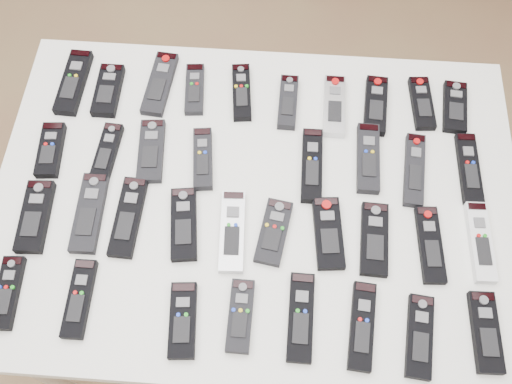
# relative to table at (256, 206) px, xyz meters

# --- Properties ---
(ground) EXTENTS (4.00, 4.00, 0.00)m
(ground) POSITION_rel_table_xyz_m (-0.04, 0.13, -0.72)
(ground) COLOR #906249
(ground) RESTS_ON ground
(table) EXTENTS (1.25, 0.88, 0.78)m
(table) POSITION_rel_table_xyz_m (0.00, 0.00, 0.00)
(table) COLOR white
(table) RESTS_ON ground
(remote_0) EXTENTS (0.06, 0.20, 0.02)m
(remote_0) POSITION_rel_table_xyz_m (-0.50, 0.29, 0.07)
(remote_0) COLOR black
(remote_0) RESTS_ON table
(remote_1) EXTENTS (0.06, 0.16, 0.02)m
(remote_1) POSITION_rel_table_xyz_m (-0.40, 0.27, 0.07)
(remote_1) COLOR black
(remote_1) RESTS_ON table
(remote_2) EXTENTS (0.07, 0.20, 0.02)m
(remote_2) POSITION_rel_table_xyz_m (-0.27, 0.30, 0.07)
(remote_2) COLOR black
(remote_2) RESTS_ON table
(remote_3) EXTENTS (0.06, 0.16, 0.02)m
(remote_3) POSITION_rel_table_xyz_m (-0.18, 0.29, 0.07)
(remote_3) COLOR black
(remote_3) RESTS_ON table
(remote_4) EXTENTS (0.06, 0.17, 0.02)m
(remote_4) POSITION_rel_table_xyz_m (-0.06, 0.29, 0.07)
(remote_4) COLOR black
(remote_4) RESTS_ON table
(remote_5) EXTENTS (0.05, 0.16, 0.02)m
(remote_5) POSITION_rel_table_xyz_m (0.06, 0.27, 0.07)
(remote_5) COLOR black
(remote_5) RESTS_ON table
(remote_6) EXTENTS (0.05, 0.18, 0.02)m
(remote_6) POSITION_rel_table_xyz_m (0.18, 0.26, 0.07)
(remote_6) COLOR #B7B7BC
(remote_6) RESTS_ON table
(remote_7) EXTENTS (0.07, 0.17, 0.02)m
(remote_7) POSITION_rel_table_xyz_m (0.29, 0.27, 0.07)
(remote_7) COLOR black
(remote_7) RESTS_ON table
(remote_8) EXTENTS (0.06, 0.16, 0.02)m
(remote_8) POSITION_rel_table_xyz_m (0.41, 0.29, 0.07)
(remote_8) COLOR black
(remote_8) RESTS_ON table
(remote_9) EXTENTS (0.07, 0.16, 0.02)m
(remote_9) POSITION_rel_table_xyz_m (0.49, 0.28, 0.07)
(remote_9) COLOR black
(remote_9) RESTS_ON table
(remote_10) EXTENTS (0.06, 0.15, 0.02)m
(remote_10) POSITION_rel_table_xyz_m (-0.51, 0.08, 0.07)
(remote_10) COLOR black
(remote_10) RESTS_ON table
(remote_11) EXTENTS (0.06, 0.17, 0.02)m
(remote_11) POSITION_rel_table_xyz_m (-0.37, 0.08, 0.07)
(remote_11) COLOR black
(remote_11) RESTS_ON table
(remote_12) EXTENTS (0.07, 0.18, 0.02)m
(remote_12) POSITION_rel_table_xyz_m (-0.26, 0.10, 0.07)
(remote_12) COLOR black
(remote_12) RESTS_ON table
(remote_13) EXTENTS (0.06, 0.17, 0.02)m
(remote_13) POSITION_rel_table_xyz_m (-0.14, 0.09, 0.07)
(remote_13) COLOR black
(remote_13) RESTS_ON table
(remote_14) EXTENTS (0.05, 0.20, 0.02)m
(remote_14) POSITION_rel_table_xyz_m (0.13, 0.09, 0.07)
(remote_14) COLOR black
(remote_14) RESTS_ON table
(remote_15) EXTENTS (0.06, 0.19, 0.02)m
(remote_15) POSITION_rel_table_xyz_m (0.26, 0.12, 0.07)
(remote_15) COLOR black
(remote_15) RESTS_ON table
(remote_16) EXTENTS (0.06, 0.20, 0.02)m
(remote_16) POSITION_rel_table_xyz_m (0.38, 0.09, 0.07)
(remote_16) COLOR black
(remote_16) RESTS_ON table
(remote_17) EXTENTS (0.05, 0.19, 0.02)m
(remote_17) POSITION_rel_table_xyz_m (0.51, 0.10, 0.07)
(remote_17) COLOR black
(remote_17) RESTS_ON table
(remote_18) EXTENTS (0.07, 0.18, 0.02)m
(remote_18) POSITION_rel_table_xyz_m (-0.50, -0.10, 0.07)
(remote_18) COLOR black
(remote_18) RESTS_ON table
(remote_19) EXTENTS (0.06, 0.20, 0.02)m
(remote_19) POSITION_rel_table_xyz_m (-0.38, -0.08, 0.07)
(remote_19) COLOR black
(remote_19) RESTS_ON table
(remote_20) EXTENTS (0.06, 0.20, 0.02)m
(remote_20) POSITION_rel_table_xyz_m (-0.29, -0.08, 0.07)
(remote_20) COLOR black
(remote_20) RESTS_ON table
(remote_21) EXTENTS (0.08, 0.18, 0.02)m
(remote_21) POSITION_rel_table_xyz_m (-0.16, -0.09, 0.07)
(remote_21) COLOR black
(remote_21) RESTS_ON table
(remote_22) EXTENTS (0.06, 0.20, 0.02)m
(remote_22) POSITION_rel_table_xyz_m (-0.05, -0.10, 0.07)
(remote_22) COLOR #B7B7BC
(remote_22) RESTS_ON table
(remote_23) EXTENTS (0.08, 0.16, 0.02)m
(remote_23) POSITION_rel_table_xyz_m (0.05, -0.09, 0.07)
(remote_23) COLOR black
(remote_23) RESTS_ON table
(remote_24) EXTENTS (0.08, 0.18, 0.02)m
(remote_24) POSITION_rel_table_xyz_m (0.17, -0.09, 0.07)
(remote_24) COLOR black
(remote_24) RESTS_ON table
(remote_25) EXTENTS (0.07, 0.18, 0.02)m
(remote_25) POSITION_rel_table_xyz_m (0.28, -0.10, 0.07)
(remote_25) COLOR black
(remote_25) RESTS_ON table
(remote_26) EXTENTS (0.06, 0.18, 0.02)m
(remote_26) POSITION_rel_table_xyz_m (0.40, -0.10, 0.07)
(remote_26) COLOR black
(remote_26) RESTS_ON table
(remote_27) EXTENTS (0.05, 0.19, 0.02)m
(remote_27) POSITION_rel_table_xyz_m (0.51, -0.09, 0.07)
(remote_27) COLOR silver
(remote_27) RESTS_ON table
(remote_28) EXTENTS (0.06, 0.16, 0.02)m
(remote_28) POSITION_rel_table_xyz_m (-0.52, -0.28, 0.07)
(remote_28) COLOR black
(remote_28) RESTS_ON table
(remote_29) EXTENTS (0.05, 0.17, 0.02)m
(remote_29) POSITION_rel_table_xyz_m (-0.36, -0.28, 0.07)
(remote_29) COLOR black
(remote_29) RESTS_ON table
(remote_30) EXTENTS (0.07, 0.16, 0.02)m
(remote_30) POSITION_rel_table_xyz_m (-0.13, -0.31, 0.07)
(remote_30) COLOR black
(remote_30) RESTS_ON table
(remote_31) EXTENTS (0.05, 0.16, 0.02)m
(remote_31) POSITION_rel_table_xyz_m (-0.01, -0.29, 0.07)
(remote_31) COLOR black
(remote_31) RESTS_ON table
(remote_32) EXTENTS (0.05, 0.19, 0.02)m
(remote_32) POSITION_rel_table_xyz_m (0.12, -0.29, 0.07)
(remote_32) COLOR black
(remote_32) RESTS_ON table
(remote_33) EXTENTS (0.06, 0.19, 0.02)m
(remote_33) POSITION_rel_table_xyz_m (0.24, -0.30, 0.07)
(remote_33) COLOR black
(remote_33) RESTS_ON table
(remote_34) EXTENTS (0.07, 0.18, 0.02)m
(remote_34) POSITION_rel_table_xyz_m (0.36, -0.31, 0.07)
(remote_34) COLOR black
(remote_34) RESTS_ON table
(remote_35) EXTENTS (0.06, 0.17, 0.02)m
(remote_35) POSITION_rel_table_xyz_m (0.50, -0.29, 0.07)
(remote_35) COLOR black
(remote_35) RESTS_ON table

